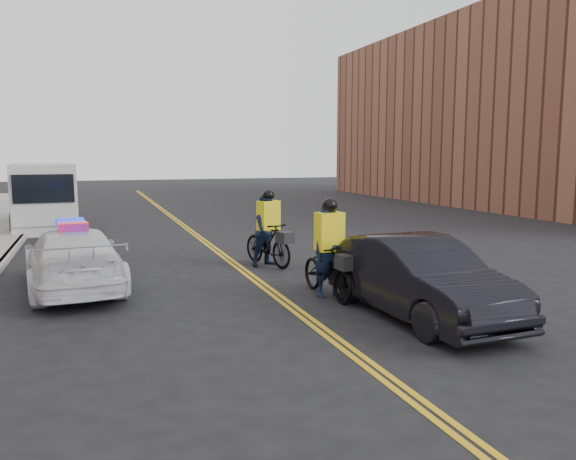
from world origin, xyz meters
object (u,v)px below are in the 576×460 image
(cyclist_near, at_px, (329,263))
(cyclist_far, at_px, (269,236))
(cargo_van, at_px, (44,197))
(dark_sedan, at_px, (418,278))
(police_cruiser, at_px, (73,259))

(cyclist_near, height_order, cyclist_far, cyclist_near)
(cargo_van, xyz_separation_m, cyclist_near, (6.53, -14.31, -0.56))
(dark_sedan, bearing_deg, cargo_van, 111.95)
(dark_sedan, height_order, cargo_van, cargo_van)
(police_cruiser, distance_m, dark_sedan, 7.46)
(police_cruiser, xyz_separation_m, cyclist_near, (5.13, -2.43, 0.03))
(dark_sedan, bearing_deg, police_cruiser, 141.49)
(cargo_van, bearing_deg, cyclist_near, -69.70)
(cargo_van, relative_size, cyclist_far, 3.04)
(police_cruiser, xyz_separation_m, cyclist_far, (4.92, 1.18, 0.12))
(cargo_van, bearing_deg, cyclist_far, -63.66)
(police_cruiser, height_order, cyclist_far, cyclist_far)
(cargo_van, xyz_separation_m, cyclist_far, (6.32, -10.70, -0.47))
(police_cruiser, relative_size, dark_sedan, 1.10)
(police_cruiser, xyz_separation_m, cargo_van, (-1.40, 11.88, 0.59))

